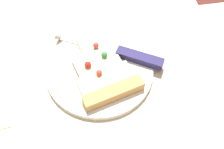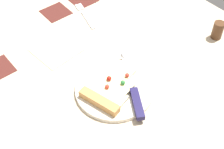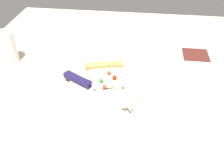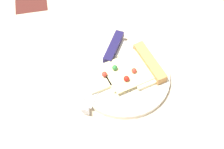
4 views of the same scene
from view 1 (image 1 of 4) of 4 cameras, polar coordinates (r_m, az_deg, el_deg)
The scene contains 4 objects.
ground_plane at distance 58.60cm, azimuth -9.19°, elevation -3.13°, with size 113.15×113.15×3.00cm.
plate at distance 57.97cm, azimuth -2.57°, elevation 0.86°, with size 22.15×22.15×1.30cm, color silver.
pizza_slice at distance 55.43cm, azimuth -1.61°, elevation -0.24°, with size 18.83×13.44×2.64cm.
knife at distance 59.17cm, azimuth 1.43°, elevation 4.55°, with size 14.04×21.72×2.45cm.
Camera 1 is at (30.63, 4.38, 48.25)cm, focal length 44.88 mm.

